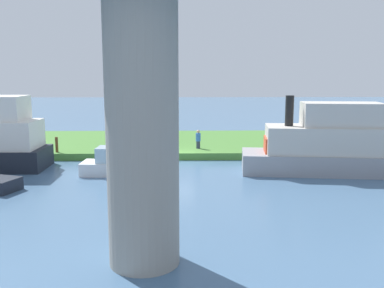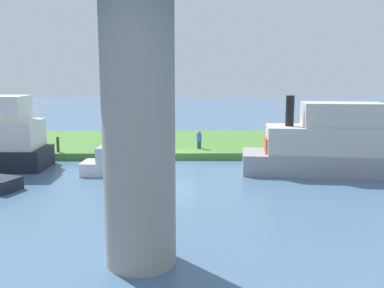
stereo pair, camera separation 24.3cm
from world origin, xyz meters
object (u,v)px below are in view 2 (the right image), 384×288
Objects in this scene: person_on_bank at (199,139)px; mooring_post at (58,144)px; bridge_pylon at (139,132)px; riverboat_paddlewheel at (121,165)px; skiff_small at (325,145)px.

mooring_post is at bearing 7.51° from person_on_bank.
riverboat_paddlewheel is (2.51, -12.21, -3.67)m from bridge_pylon.
bridge_pylon reaches higher than riverboat_paddlewheel.
riverboat_paddlewheel is at bearing 137.68° from mooring_post.
person_on_bank is 10.20m from mooring_post.
skiff_small is 1.87× the size of riverboat_paddlewheel.
bridge_pylon is 12.99m from riverboat_paddlewheel.
person_on_bank is 1.28× the size of mooring_post.
mooring_post is at bearing -42.32° from riverboat_paddlewheel.
skiff_small is at bearing -178.93° from riverboat_paddlewheel.
riverboat_paddlewheel is (-5.24, 4.78, -0.44)m from mooring_post.
bridge_pylon is 18.72m from person_on_bank.
skiff_small is 12.43m from riverboat_paddlewheel.
bridge_pylon is 7.86× the size of mooring_post.
person_on_bank is 9.55m from skiff_small.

